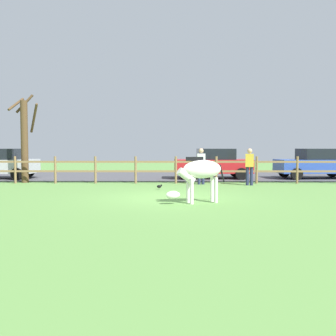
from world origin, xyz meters
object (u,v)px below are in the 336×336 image
(visitor_left_of_tree, at_px, (250,165))
(crow_on_grass, at_px, (159,186))
(parked_car_blue, at_px, (316,163))
(visitor_right_of_tree, at_px, (201,164))
(zebra, at_px, (200,173))
(parked_car_red, at_px, (213,163))
(bare_tree, at_px, (25,138))

(visitor_left_of_tree, bearing_deg, crow_on_grass, -156.62)
(parked_car_blue, xyz_separation_m, visitor_right_of_tree, (-6.23, -2.75, 0.06))
(visitor_left_of_tree, bearing_deg, visitor_right_of_tree, 168.16)
(parked_car_blue, xyz_separation_m, visitor_left_of_tree, (-4.12, -3.20, 0.06))
(visitor_right_of_tree, bearing_deg, zebra, -94.73)
(parked_car_blue, bearing_deg, crow_on_grass, -148.70)
(visitor_left_of_tree, height_order, visitor_right_of_tree, same)
(parked_car_red, xyz_separation_m, visitor_right_of_tree, (-0.85, -2.68, 0.06))
(bare_tree, bearing_deg, zebra, -40.49)
(parked_car_red, bearing_deg, visitor_right_of_tree, -107.55)
(bare_tree, bearing_deg, crow_on_grass, -24.63)
(zebra, xyz_separation_m, crow_on_grass, (-1.34, 3.72, -0.80))
(bare_tree, xyz_separation_m, parked_car_blue, (14.58, 1.91, -1.27))
(parked_car_red, height_order, visitor_right_of_tree, visitor_right_of_tree)
(zebra, bearing_deg, bare_tree, 139.51)
(crow_on_grass, xyz_separation_m, visitor_right_of_tree, (1.83, 2.15, 0.78))
(visitor_left_of_tree, bearing_deg, parked_car_red, 111.98)
(bare_tree, xyz_separation_m, parked_car_red, (9.19, 1.84, -1.27))
(parked_car_red, bearing_deg, parked_car_blue, 0.73)
(parked_car_red, distance_m, visitor_right_of_tree, 2.82)
(visitor_left_of_tree, bearing_deg, zebra, -115.57)
(bare_tree, height_order, visitor_left_of_tree, bare_tree)
(zebra, distance_m, parked_car_red, 8.66)
(bare_tree, distance_m, parked_car_red, 9.46)
(parked_car_red, height_order, visitor_left_of_tree, visitor_left_of_tree)
(zebra, height_order, visitor_left_of_tree, visitor_left_of_tree)
(crow_on_grass, relative_size, parked_car_red, 0.05)
(crow_on_grass, distance_m, visitor_right_of_tree, 2.93)
(crow_on_grass, xyz_separation_m, parked_car_red, (2.68, 4.83, 0.72))
(parked_car_red, bearing_deg, zebra, -98.87)
(crow_on_grass, bearing_deg, parked_car_red, 60.99)
(crow_on_grass, bearing_deg, bare_tree, 155.37)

